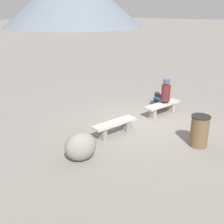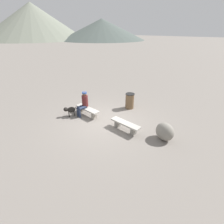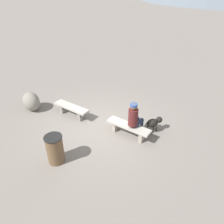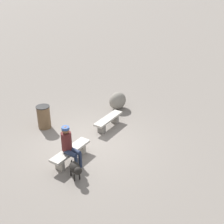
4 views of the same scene
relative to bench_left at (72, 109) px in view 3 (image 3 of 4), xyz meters
name	(u,v)px [view 3 (image 3 of 4)]	position (x,y,z in m)	size (l,w,h in m)	color
ground	(100,127)	(1.36, -0.10, -0.33)	(210.00, 210.00, 0.06)	gray
bench_left	(72,109)	(0.00, 0.00, 0.00)	(1.54, 0.52, 0.43)	gray
bench_right	(129,128)	(2.49, -0.06, 0.01)	(1.60, 0.54, 0.43)	gray
seated_person	(135,117)	(2.65, 0.02, 0.45)	(0.40, 0.68, 1.32)	#511E1E
dog	(154,123)	(3.17, 0.57, 0.07)	(0.53, 0.61, 0.54)	black
trash_bin	(55,149)	(1.13, -2.22, 0.16)	(0.53, 0.53, 0.91)	brown
boulder	(31,101)	(-1.70, -0.43, 0.09)	(0.82, 0.64, 0.78)	gray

